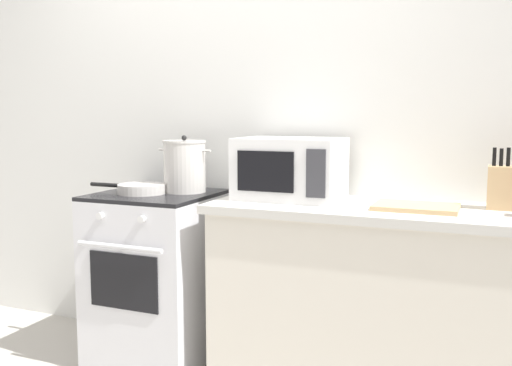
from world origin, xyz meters
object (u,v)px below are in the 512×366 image
Objects in this scene: stove at (157,277)px; cutting_board at (416,207)px; knife_block at (503,187)px; frying_pan at (141,189)px; microwave at (290,168)px; stock_pot at (185,166)px.

stove is 1.42m from cutting_board.
stove is 3.33× the size of knife_block.
stove is 0.49m from frying_pan.
frying_pan is (-0.06, -0.05, 0.48)m from stove.
knife_block is (0.96, 0.06, -0.05)m from microwave.
stove is 1.79m from knife_block.
cutting_board is (0.61, -0.08, -0.14)m from microwave.
cutting_board is (1.40, 0.05, -0.02)m from frying_pan.
stock_pot is 0.60m from microwave.
stock_pot reaches higher than microwave.
frying_pan is at bearing -178.08° from cutting_board.
microwave is 1.81× the size of knife_block.
frying_pan reaches higher than stove.
stove is 2.94× the size of stock_pot.
cutting_board is 1.30× the size of knife_block.
frying_pan is 1.40m from cutting_board.
stock_pot reaches higher than stove.
stock_pot is at bearing 178.67° from microwave.
stock_pot is 1.23m from cutting_board.
frying_pan is 1.25× the size of cutting_board.
stock_pot is at bearing 36.41° from stove.
knife_block reaches higher than cutting_board.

